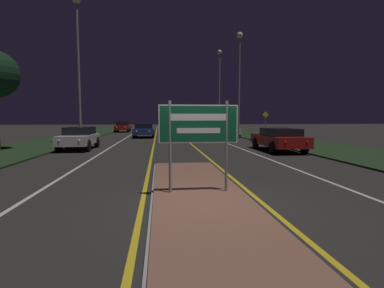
% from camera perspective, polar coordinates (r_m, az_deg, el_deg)
% --- Properties ---
extents(ground_plane, '(160.00, 160.00, 0.00)m').
position_cam_1_polar(ground_plane, '(7.11, 1.92, -11.06)').
color(ground_plane, '#282623').
extents(median_island, '(2.39, 9.87, 0.10)m').
position_cam_1_polar(median_island, '(7.71, 1.23, -9.45)').
color(median_island, '#999993').
rests_on(median_island, ground_plane).
extents(verge_left, '(5.00, 100.00, 0.08)m').
position_cam_1_polar(verge_left, '(28.15, -23.87, 0.69)').
color(verge_left, '#1E3319').
rests_on(verge_left, ground_plane).
extents(verge_right, '(5.00, 100.00, 0.08)m').
position_cam_1_polar(verge_right, '(28.80, 15.09, 1.04)').
color(verge_right, '#1E3319').
rests_on(verge_right, ground_plane).
extents(centre_line_yellow_left, '(0.12, 70.00, 0.01)m').
position_cam_1_polar(centre_line_yellow_left, '(31.83, -6.98, 1.47)').
color(centre_line_yellow_left, gold).
rests_on(centre_line_yellow_left, ground_plane).
extents(centre_line_yellow_right, '(0.12, 70.00, 0.01)m').
position_cam_1_polar(centre_line_yellow_right, '(31.91, -2.01, 1.52)').
color(centre_line_yellow_right, gold).
rests_on(centre_line_yellow_right, ground_plane).
extents(lane_line_white_left, '(0.12, 70.00, 0.01)m').
position_cam_1_polar(lane_line_white_left, '(31.99, -12.03, 1.42)').
color(lane_line_white_left, silver).
rests_on(lane_line_white_left, ground_plane).
extents(lane_line_white_right, '(0.12, 70.00, 0.01)m').
position_cam_1_polar(lane_line_white_right, '(32.24, 2.99, 1.55)').
color(lane_line_white_right, silver).
rests_on(lane_line_white_right, ground_plane).
extents(edge_line_white_left, '(0.10, 70.00, 0.01)m').
position_cam_1_polar(edge_line_white_left, '(32.43, -17.32, 1.35)').
color(edge_line_white_left, silver).
rests_on(edge_line_white_left, ground_plane).
extents(edge_line_white_right, '(0.10, 70.00, 0.01)m').
position_cam_1_polar(edge_line_white_right, '(32.86, 8.17, 1.57)').
color(edge_line_white_right, silver).
rests_on(edge_line_white_right, ground_plane).
extents(highway_sign, '(1.98, 0.07, 2.29)m').
position_cam_1_polar(highway_sign, '(7.47, 1.26, 3.05)').
color(highway_sign, gray).
rests_on(highway_sign, median_island).
extents(streetlight_left_near, '(0.58, 0.58, 10.52)m').
position_cam_1_polar(streetlight_left_near, '(23.71, -20.92, 16.93)').
color(streetlight_left_near, gray).
rests_on(streetlight_left_near, ground_plane).
extents(streetlight_right_near, '(0.58, 0.58, 9.84)m').
position_cam_1_polar(streetlight_right_near, '(29.06, 8.99, 14.15)').
color(streetlight_right_near, gray).
rests_on(streetlight_right_near, ground_plane).
extents(streetlight_right_far, '(0.53, 0.53, 9.92)m').
position_cam_1_polar(streetlight_right_far, '(36.39, 5.24, 11.96)').
color(streetlight_right_far, gray).
rests_on(streetlight_right_far, ground_plane).
extents(car_receding_0, '(2.04, 4.78, 1.35)m').
position_cam_1_polar(car_receding_0, '(18.39, 16.21, 1.00)').
color(car_receding_0, maroon).
rests_on(car_receding_0, ground_plane).
extents(car_receding_1, '(1.96, 4.13, 1.39)m').
position_cam_1_polar(car_receding_1, '(30.51, 6.78, 2.71)').
color(car_receding_1, '#B7B7BC').
rests_on(car_receding_1, ground_plane).
extents(car_receding_2, '(1.91, 4.59, 1.42)m').
position_cam_1_polar(car_receding_2, '(40.73, -1.09, 3.36)').
color(car_receding_2, navy).
rests_on(car_receding_2, ground_plane).
extents(car_receding_3, '(1.86, 4.30, 1.42)m').
position_cam_1_polar(car_receding_3, '(52.74, -2.67, 3.74)').
color(car_receding_3, maroon).
rests_on(car_receding_3, ground_plane).
extents(car_approaching_0, '(1.87, 4.12, 1.38)m').
position_cam_1_polar(car_approaching_0, '(19.78, -20.70, 1.17)').
color(car_approaching_0, silver).
rests_on(car_approaching_0, ground_plane).
extents(car_approaching_1, '(2.03, 4.17, 1.38)m').
position_cam_1_polar(car_approaching_1, '(30.14, -9.13, 2.65)').
color(car_approaching_1, navy).
rests_on(car_approaching_1, ground_plane).
extents(car_approaching_2, '(1.91, 4.14, 1.46)m').
position_cam_1_polar(car_approaching_2, '(42.03, -13.06, 3.29)').
color(car_approaching_2, maroon).
rests_on(car_approaching_2, ground_plane).
extents(warning_sign, '(0.60, 0.06, 2.46)m').
position_cam_1_polar(warning_sign, '(29.16, 13.82, 4.10)').
color(warning_sign, gray).
rests_on(warning_sign, verge_right).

